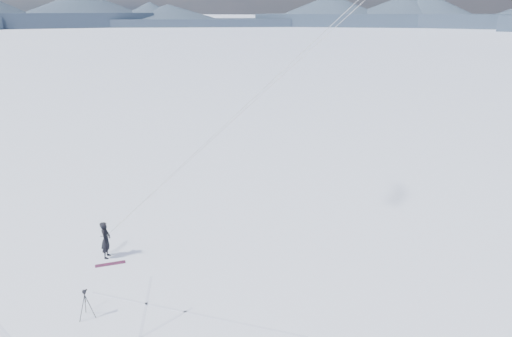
% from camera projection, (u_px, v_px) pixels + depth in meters
% --- Properties ---
extents(ground, '(1800.00, 1800.00, 0.00)m').
position_uv_depth(ground, '(89.00, 314.00, 20.19)').
color(ground, white).
extents(horizon_hills, '(704.84, 706.81, 10.12)m').
position_uv_depth(horizon_hills, '(77.00, 214.00, 18.83)').
color(horizon_hills, '#1B2735').
rests_on(horizon_hills, ground).
extents(snow_tracks, '(13.93, 10.25, 0.01)m').
position_uv_depth(snow_tracks, '(56.00, 310.00, 20.45)').
color(snow_tracks, silver).
rests_on(snow_tracks, ground).
extents(snowkiter, '(0.69, 0.81, 1.89)m').
position_uv_depth(snowkiter, '(107.00, 257.00, 24.84)').
color(snowkiter, black).
rests_on(snowkiter, ground).
extents(snowboard, '(1.22, 1.16, 0.04)m').
position_uv_depth(snowboard, '(110.00, 264.00, 24.13)').
color(snowboard, maroon).
rests_on(snowboard, ground).
extents(tripod, '(0.65, 0.62, 1.25)m').
position_uv_depth(tripod, '(85.00, 300.00, 19.75)').
color(tripod, black).
rests_on(tripod, ground).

